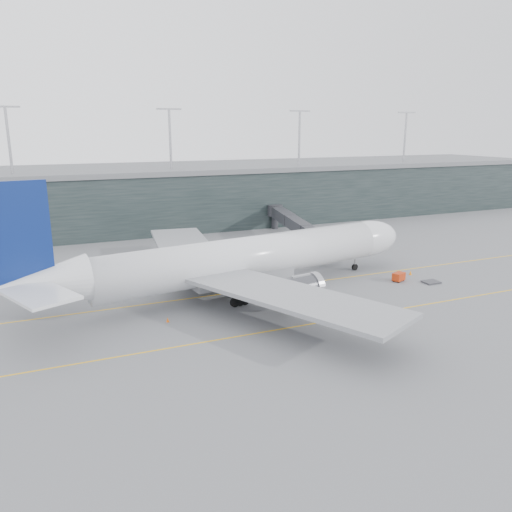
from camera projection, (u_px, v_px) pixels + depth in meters
name	position (u px, v px, depth m)	size (l,w,h in m)	color
ground	(216.00, 286.00, 80.52)	(320.00, 320.00, 0.00)	#5C5D62
taxiline_a	(224.00, 294.00, 76.95)	(160.00, 0.25, 0.02)	gold
taxiline_b	(267.00, 331.00, 62.69)	(160.00, 0.25, 0.02)	gold
taxiline_lead_main	(208.00, 255.00, 100.24)	(0.25, 60.00, 0.02)	gold
terminal	(145.00, 196.00, 130.31)	(240.00, 36.00, 29.00)	black
main_aircraft	(244.00, 259.00, 76.45)	(67.51, 62.77, 18.97)	silver
jet_bridge	(289.00, 224.00, 108.12)	(10.81, 44.25, 6.08)	#28292D
gse_cart	(399.00, 277.00, 83.08)	(2.50, 2.05, 1.46)	#AC2B0C
baggage_dolly	(431.00, 282.00, 82.35)	(2.61, 2.09, 0.26)	#333337
uld_a	(171.00, 269.00, 87.49)	(2.18, 1.89, 1.73)	#3C3D42
uld_b	(181.00, 264.00, 90.30)	(2.25, 2.06, 1.66)	#3C3D42
uld_c	(196.00, 267.00, 88.35)	(2.21, 1.85, 1.87)	#3C3D42
cone_nose	(411.00, 273.00, 86.80)	(0.49, 0.49, 0.78)	orange
cone_wing_stbd	(322.00, 313.00, 68.06)	(0.41, 0.41, 0.65)	#D6530B
cone_wing_port	(245.00, 265.00, 91.96)	(0.49, 0.49, 0.79)	#E1540C
cone_tail	(168.00, 320.00, 65.70)	(0.40, 0.40, 0.64)	#F05F0D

